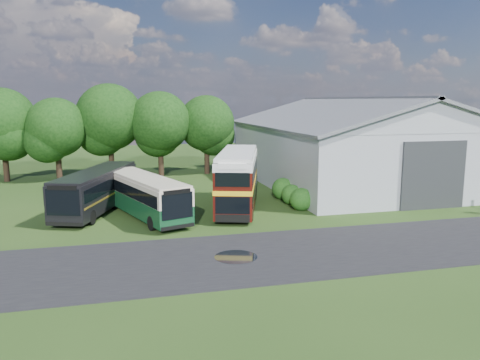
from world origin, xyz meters
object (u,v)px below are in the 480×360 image
object	(u,v)px
storage_shed	(355,139)
bus_dark_single	(97,190)
bus_green_single	(145,195)
bus_maroon_double	(238,180)

from	to	relation	value
storage_shed	bus_dark_single	bearing A→B (deg)	-164.33
bus_green_single	storage_shed	bearing A→B (deg)	4.75
bus_green_single	bus_dark_single	bearing A→B (deg)	122.78
bus_dark_single	storage_shed	bearing A→B (deg)	34.91
bus_maroon_double	storage_shed	bearing A→B (deg)	49.71
storage_shed	bus_green_single	size ratio (longest dim) A/B	2.40
bus_maroon_double	bus_dark_single	xyz separation A→B (m)	(-9.95, 1.91, -0.57)
storage_shed	bus_green_single	world-z (taller)	storage_shed
bus_green_single	bus_dark_single	world-z (taller)	bus_dark_single
bus_dark_single	bus_maroon_double	bearing A→B (deg)	8.39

